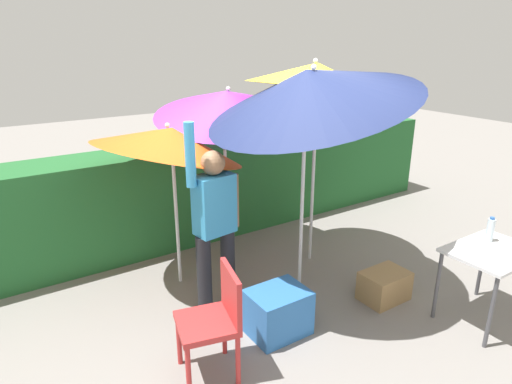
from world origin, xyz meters
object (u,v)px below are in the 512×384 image
Objects in this scene: umbrella_orange at (170,141)px; person_vendor at (215,221)px; umbrella_yellow at (316,76)px; bottle_water at (490,230)px; cooler_box at (278,312)px; folding_table at (491,259)px; umbrella_rainbow at (226,104)px; umbrella_navy at (310,89)px; crate_cardboard at (384,286)px; chair_plastic at (215,317)px.

person_vendor is at bearing -82.35° from umbrella_orange.
umbrella_yellow is 10.03× the size of bottle_water.
bottle_water is (1.89, -0.76, 0.63)m from cooler_box.
umbrella_yellow is 2.46m from folding_table.
umbrella_rainbow is 2.74× the size of folding_table.
umbrella_yellow is at bearing 39.82° from cooler_box.
cooler_box is at bearing -74.45° from umbrella_orange.
umbrella_navy is (-0.55, -0.55, -0.05)m from umbrella_yellow.
crate_cardboard is at bearing -42.44° from umbrella_navy.
person_vendor is 2.54m from folding_table.
folding_table is 3.33× the size of bottle_water.
umbrella_orange is 2.14× the size of chair_plastic.
folding_table is (1.74, -0.89, 0.43)m from cooler_box.
bottle_water reaches higher than folding_table.
umbrella_rainbow reaches higher than crate_cardboard.
cooler_box is 1.11× the size of crate_cardboard.
umbrella_yellow is 4.62× the size of cooler_box.
cooler_box is at bearing 153.03° from folding_table.
umbrella_rainbow is 1.23m from umbrella_navy.
bottle_water is at bearing -42.45° from umbrella_navy.
umbrella_yellow reaches higher than crate_cardboard.
umbrella_orange is 1.95m from cooler_box.
umbrella_yellow reaches higher than folding_table.
umbrella_rainbow is at bearing 57.43° from chair_plastic.
bottle_water is (0.14, 0.13, 0.20)m from folding_table.
cooler_box is at bearing -104.46° from umbrella_rainbow.
umbrella_rainbow is at bearing 122.13° from bottle_water.
umbrella_orange is at bearing 166.04° from umbrella_yellow.
cooler_box is 0.65× the size of folding_table.
chair_plastic is at bearing -149.16° from umbrella_yellow.
person_vendor reaches higher than folding_table.
person_vendor is (-0.69, -0.96, -0.91)m from umbrella_rainbow.
umbrella_navy is at bearing -13.78° from person_vendor.
crate_cardboard is (1.92, -0.01, -0.36)m from chair_plastic.
crate_cardboard is (1.60, -1.50, -1.41)m from umbrella_orange.
umbrella_navy is (0.98, -0.93, 0.53)m from umbrella_orange.
umbrella_rainbow is 2.56m from crate_cardboard.
umbrella_yellow is at bearing 13.18° from person_vendor.
umbrella_yellow is 2.28m from bottle_water.
umbrella_orange is at bearing 137.08° from bottle_water.
bottle_water is at bearing -32.61° from person_vendor.
umbrella_orange is 1.68m from umbrella_yellow.
person_vendor is at bearing 113.87° from cooler_box.
umbrella_navy is at bearing 22.94° from chair_plastic.
cooler_box is at bearing 172.99° from crate_cardboard.
bottle_water is at bearing 42.32° from folding_table.
umbrella_yellow is at bearing -40.06° from umbrella_rainbow.
umbrella_rainbow is 1.02m from umbrella_yellow.
bottle_water is (1.28, -1.17, -1.26)m from umbrella_navy.
chair_plastic reaches higher than crate_cardboard.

